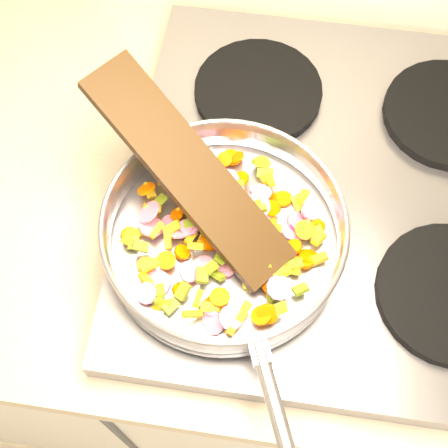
# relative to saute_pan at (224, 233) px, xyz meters

# --- Properties ---
(cooktop) EXTENTS (0.60, 0.60, 0.04)m
(cooktop) POSITION_rel_saute_pan_xyz_m (0.15, 0.12, -0.07)
(cooktop) COLOR #939399
(cooktop) RESTS_ON counter_top
(grate_fl) EXTENTS (0.19, 0.19, 0.02)m
(grate_fl) POSITION_rel_saute_pan_xyz_m (0.01, -0.02, -0.04)
(grate_fl) COLOR black
(grate_fl) RESTS_ON cooktop
(grate_bl) EXTENTS (0.19, 0.19, 0.02)m
(grate_bl) POSITION_rel_saute_pan_xyz_m (0.01, 0.26, -0.04)
(grate_bl) COLOR black
(grate_bl) RESTS_ON cooktop
(saute_pan) EXTENTS (0.35, 0.49, 0.06)m
(saute_pan) POSITION_rel_saute_pan_xyz_m (0.00, 0.00, 0.00)
(saute_pan) COLOR #9E9EA5
(saute_pan) RESTS_ON grate_fl
(vegetable_heap) EXTENTS (0.27, 0.27, 0.05)m
(vegetable_heap) POSITION_rel_saute_pan_xyz_m (0.00, 0.00, -0.01)
(vegetable_heap) COLOR #D21463
(vegetable_heap) RESTS_ON saute_pan
(wooden_spatula) EXTENTS (0.29, 0.25, 0.13)m
(wooden_spatula) POSITION_rel_saute_pan_xyz_m (-0.05, 0.05, 0.05)
(wooden_spatula) COLOR black
(wooden_spatula) RESTS_ON saute_pan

